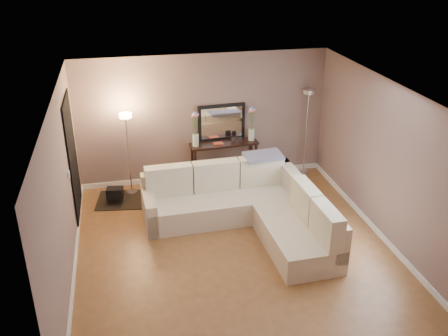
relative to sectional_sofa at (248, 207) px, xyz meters
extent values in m
cube|color=#8E5D33|center=(-0.40, -0.72, -0.37)|extent=(5.00, 5.50, 0.01)
cube|color=white|center=(-0.40, -0.72, 2.24)|extent=(5.00, 5.50, 0.01)
cube|color=#7F6862|center=(-0.40, 2.04, 0.94)|extent=(5.00, 0.02, 2.60)
cube|color=#7F6862|center=(-0.40, -3.48, 0.94)|extent=(5.00, 0.02, 2.60)
cube|color=#7F6862|center=(-2.91, -0.72, 0.94)|extent=(0.02, 5.50, 2.60)
cube|color=#7F6862|center=(2.11, -0.72, 0.94)|extent=(0.02, 5.50, 2.60)
cube|color=white|center=(-0.40, 2.02, -0.31)|extent=(5.00, 0.03, 0.10)
cube|color=white|center=(-2.89, -0.72, -0.31)|extent=(0.03, 5.50, 0.10)
cube|color=white|center=(2.08, -0.72, -0.31)|extent=(0.03, 5.50, 0.10)
cube|color=black|center=(-2.88, 0.98, 0.74)|extent=(0.02, 1.20, 2.20)
cube|color=white|center=(-2.88, 0.13, 0.84)|extent=(0.02, 0.08, 0.12)
cube|color=beige|center=(-0.37, 0.39, -0.15)|extent=(2.79, 1.05, 0.42)
cube|color=beige|center=(-0.39, 0.76, 0.15)|extent=(2.77, 0.31, 0.59)
cube|color=beige|center=(-1.67, 0.35, -0.06)|extent=(0.22, 0.96, 0.59)
cube|color=beige|center=(0.58, -0.90, -0.15)|extent=(1.01, 1.73, 0.42)
cube|color=beige|center=(0.93, -0.41, 0.15)|extent=(0.30, 2.66, 0.59)
cube|color=beige|center=(-1.28, 0.62, 0.34)|extent=(0.84, 0.26, 0.55)
cube|color=beige|center=(-0.43, 0.65, 0.34)|extent=(0.84, 0.26, 0.55)
cube|color=beige|center=(0.41, 0.68, 0.34)|extent=(0.84, 0.26, 0.55)
cube|color=beige|center=(0.82, -0.57, 0.34)|extent=(0.26, 0.77, 0.55)
cube|color=beige|center=(0.85, -1.37, 0.34)|extent=(0.26, 0.77, 0.55)
cube|color=slate|center=(0.46, 0.71, 0.62)|extent=(0.73, 0.46, 0.09)
cube|color=black|center=(-0.03, 1.80, 0.46)|extent=(1.39, 0.45, 0.04)
cube|color=black|center=(-0.65, 1.62, 0.04)|extent=(0.05, 0.05, 0.80)
cube|color=black|center=(-0.67, 1.91, 0.04)|extent=(0.05, 0.05, 0.80)
cube|color=black|center=(0.61, 1.70, 0.04)|extent=(0.05, 0.05, 0.80)
cube|color=black|center=(0.59, 1.99, 0.04)|extent=(0.05, 0.05, 0.80)
cube|color=black|center=(-0.03, 1.80, -0.17)|extent=(1.30, 0.42, 0.03)
cube|color=#BF3333|center=(-0.59, 1.77, -0.06)|extent=(0.04, 0.17, 0.20)
cube|color=#3359A5|center=(-0.55, 1.77, -0.05)|extent=(0.05, 0.17, 0.22)
cube|color=gold|center=(-0.50, 1.78, -0.04)|extent=(0.05, 0.17, 0.24)
cube|color=#3F7F4C|center=(-0.44, 1.78, -0.06)|extent=(0.06, 0.17, 0.20)
cube|color=#994C99|center=(-0.39, 1.78, -0.05)|extent=(0.04, 0.17, 0.22)
cube|color=orange|center=(-0.35, 1.78, -0.04)|extent=(0.05, 0.17, 0.24)
cube|color=#262626|center=(-0.30, 1.79, -0.06)|extent=(0.05, 0.17, 0.20)
cube|color=#4C99B2|center=(-0.25, 1.79, -0.05)|extent=(0.06, 0.17, 0.22)
cube|color=#B2A58C|center=(-0.20, 1.79, -0.04)|extent=(0.04, 0.17, 0.24)
cube|color=brown|center=(-0.15, 1.80, -0.06)|extent=(0.05, 0.17, 0.20)
cube|color=navy|center=(-0.10, 1.80, -0.05)|extent=(0.05, 0.17, 0.22)
cube|color=gold|center=(-0.05, 1.80, -0.04)|extent=(0.06, 0.17, 0.24)
cube|color=black|center=(-0.04, 1.98, 0.85)|extent=(0.97, 0.10, 0.76)
cube|color=white|center=(-0.04, 1.96, 0.85)|extent=(0.84, 0.06, 0.63)
cube|color=#C04121|center=(-0.16, 1.77, 0.48)|extent=(0.20, 0.14, 0.04)
cube|color=black|center=(0.16, 1.77, 0.53)|extent=(0.11, 0.03, 0.14)
cube|color=black|center=(0.28, 1.77, 0.52)|extent=(0.09, 0.03, 0.12)
cylinder|color=silver|center=(-0.61, 1.77, 0.59)|extent=(0.13, 0.13, 0.25)
cylinder|color=#38722D|center=(-0.63, 1.77, 0.88)|extent=(0.10, 0.01, 0.43)
sphere|color=#E5598C|center=(-0.65, 1.77, 1.10)|extent=(0.08, 0.08, 0.07)
cylinder|color=#38722D|center=(-0.62, 1.77, 0.89)|extent=(0.06, 0.01, 0.46)
sphere|color=white|center=(-0.63, 1.77, 1.12)|extent=(0.08, 0.08, 0.07)
cylinder|color=#38722D|center=(-0.61, 1.77, 0.90)|extent=(0.01, 0.01, 0.48)
sphere|color=#598CE5|center=(-0.61, 1.77, 1.15)|extent=(0.08, 0.08, 0.07)
cylinder|color=#38722D|center=(-0.60, 1.77, 0.88)|extent=(0.06, 0.01, 0.44)
sphere|color=#E58C4C|center=(-0.59, 1.77, 1.10)|extent=(0.08, 0.08, 0.07)
cylinder|color=#38722D|center=(-0.59, 1.77, 0.89)|extent=(0.11, 0.02, 0.45)
sphere|color=#D866B2|center=(-0.57, 1.77, 1.12)|extent=(0.08, 0.08, 0.07)
cylinder|color=silver|center=(0.54, 1.84, 0.59)|extent=(0.13, 0.13, 0.25)
cylinder|color=#38722D|center=(0.53, 1.84, 0.88)|extent=(0.10, 0.01, 0.43)
sphere|color=#E5598C|center=(0.50, 1.84, 1.10)|extent=(0.08, 0.08, 0.07)
cylinder|color=#38722D|center=(0.53, 1.84, 0.89)|extent=(0.06, 0.01, 0.46)
sphere|color=white|center=(0.52, 1.84, 1.12)|extent=(0.08, 0.08, 0.07)
cylinder|color=#38722D|center=(0.54, 1.84, 0.90)|extent=(0.01, 0.01, 0.48)
sphere|color=#598CE5|center=(0.54, 1.84, 1.15)|extent=(0.08, 0.08, 0.07)
cylinder|color=#38722D|center=(0.55, 1.84, 0.88)|extent=(0.06, 0.01, 0.44)
sphere|color=#E58C4C|center=(0.56, 1.84, 1.10)|extent=(0.08, 0.08, 0.07)
cylinder|color=#38722D|center=(0.56, 1.84, 0.89)|extent=(0.11, 0.02, 0.45)
sphere|color=#D866B2|center=(0.58, 1.84, 1.12)|extent=(0.08, 0.08, 0.07)
cylinder|color=silver|center=(-1.93, 1.66, -0.35)|extent=(0.24, 0.24, 0.03)
cylinder|color=silver|center=(-1.93, 1.66, 0.43)|extent=(0.03, 0.03, 1.56)
cylinder|color=#FFBF72|center=(-1.93, 1.66, 1.24)|extent=(0.26, 0.26, 0.07)
cylinder|color=silver|center=(1.71, 1.82, -0.35)|extent=(0.26, 0.26, 0.03)
cylinder|color=silver|center=(1.71, 1.82, 0.53)|extent=(0.03, 0.03, 1.75)
cylinder|color=silver|center=(1.71, 1.82, 1.44)|extent=(0.28, 0.28, 0.08)
cube|color=black|center=(-2.06, 1.37, -0.35)|extent=(1.17, 0.95, 0.01)
cube|color=black|center=(-2.25, 1.31, -0.15)|extent=(0.33, 0.26, 0.20)
camera|label=1|loc=(-1.99, -7.27, 4.22)|focal=40.00mm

